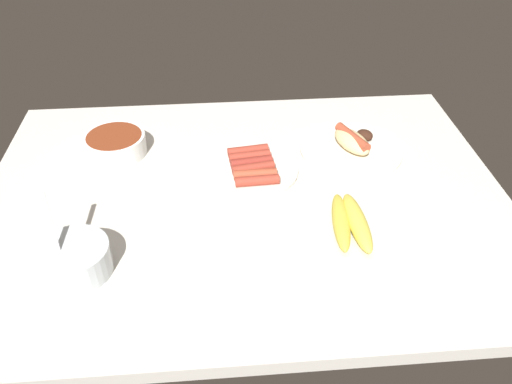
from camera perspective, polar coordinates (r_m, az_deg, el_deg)
ground_plane at (r=120.80cm, az=-1.19°, el=-0.81°), size 120.00×90.00×3.00cm
plate_sausages at (r=126.18cm, az=-0.39°, el=2.61°), size 22.15×22.15×3.35cm
plate_hotdog_assembled at (r=135.82cm, az=10.41°, el=4.95°), size 25.97×25.97×5.61cm
banana_bunch at (r=111.60cm, az=10.20°, el=-3.22°), size 8.39×19.34×3.45cm
bowl_chili at (r=136.95cm, az=-15.10°, el=5.11°), size 15.29×15.29×5.21cm
bowl_coleslaw at (r=105.30cm, az=-19.19°, el=-6.84°), size 13.64×13.64×15.86cm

